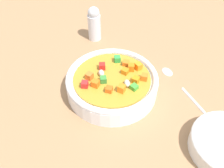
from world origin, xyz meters
The scene contains 4 objects.
ground_plane centered at (0.00, 0.00, -1.00)cm, with size 140.00×140.00×2.00cm, color #9E754F.
soup_bowl_main centered at (-0.01, 0.02, 2.55)cm, with size 19.99×19.99×5.73cm.
spoon centered at (-10.17, 12.38, 0.34)cm, with size 11.01×17.79×0.71cm.
pepper_shaker centered at (-13.93, -16.03, 4.78)cm, with size 3.53×3.53×9.62cm.
Camera 1 is at (31.22, 22.56, 40.89)cm, focal length 39.80 mm.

